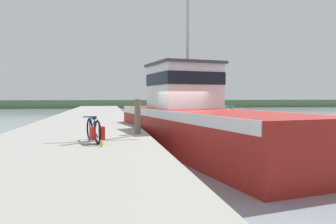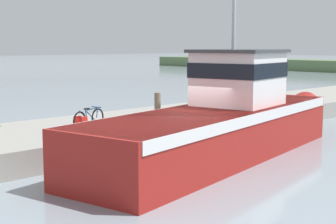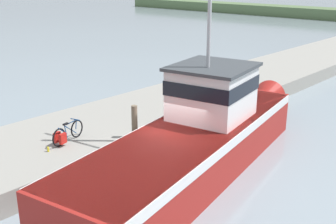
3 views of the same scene
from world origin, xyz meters
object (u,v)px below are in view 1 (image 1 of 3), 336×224
(boat_green_anchored, at_px, (211,105))
(bicycle_touring, at_px, (95,131))
(fishing_boat_main, at_px, (192,119))
(mooring_post, at_px, (138,116))
(water_bottle_by_bike, at_px, (102,144))

(boat_green_anchored, relative_size, bicycle_touring, 4.29)
(boat_green_anchored, height_order, bicycle_touring, boat_green_anchored)
(fishing_boat_main, distance_m, bicycle_touring, 5.16)
(boat_green_anchored, height_order, mooring_post, mooring_post)
(bicycle_touring, bearing_deg, mooring_post, 39.24)
(fishing_boat_main, bearing_deg, boat_green_anchored, 60.28)
(fishing_boat_main, xyz_separation_m, bicycle_touring, (-3.99, -3.27, -0.10))
(water_bottle_by_bike, bearing_deg, mooring_post, 67.19)
(fishing_boat_main, height_order, bicycle_touring, fishing_boat_main)
(mooring_post, bearing_deg, bicycle_touring, -125.08)
(bicycle_touring, relative_size, water_bottle_by_bike, 9.52)
(boat_green_anchored, xyz_separation_m, mooring_post, (-17.48, -44.37, 0.76))
(mooring_post, distance_m, water_bottle_by_bike, 3.44)
(boat_green_anchored, bearing_deg, bicycle_touring, 4.22)
(mooring_post, height_order, water_bottle_by_bike, mooring_post)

